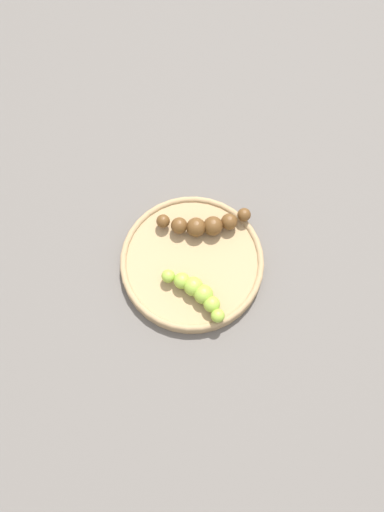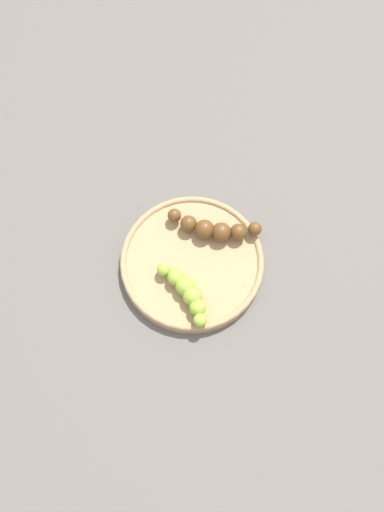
% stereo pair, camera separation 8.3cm
% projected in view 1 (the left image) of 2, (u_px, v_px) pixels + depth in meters
% --- Properties ---
extents(ground_plane, '(2.40, 2.40, 0.00)m').
position_uv_depth(ground_plane, '(192.00, 265.00, 0.87)').
color(ground_plane, '#56514C').
extents(fruit_bowl, '(0.23, 0.23, 0.02)m').
position_uv_depth(fruit_bowl, '(192.00, 262.00, 0.86)').
color(fruit_bowl, '#A08259').
rests_on(fruit_bowl, ground_plane).
extents(banana_overripe, '(0.10, 0.13, 0.03)m').
position_uv_depth(banana_overripe, '(204.00, 224.00, 0.86)').
color(banana_overripe, '#593819').
rests_on(banana_overripe, fruit_bowl).
extents(banana_green, '(0.11, 0.05, 0.03)m').
position_uv_depth(banana_green, '(197.00, 292.00, 0.82)').
color(banana_green, '#8CAD38').
rests_on(banana_green, fruit_bowl).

